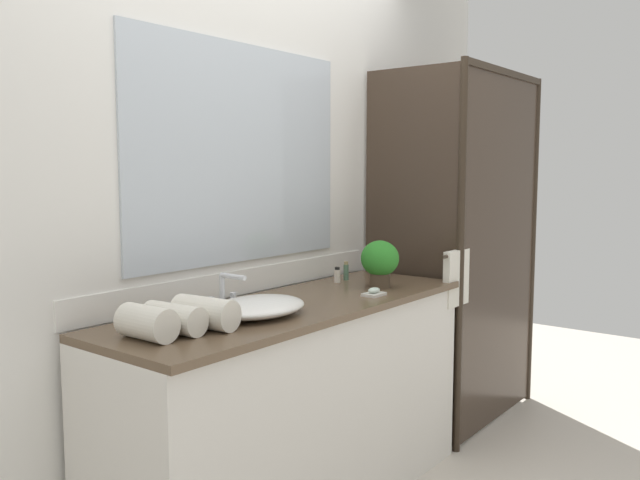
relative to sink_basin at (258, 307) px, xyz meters
The scene contains 13 objects.
wall_back_with_mirror 0.60m from the sink_basin, 53.75° to the left, with size 4.40×0.06×2.60m.
vanity_cabinet 0.56m from the sink_basin, ahead, with size 1.80×0.58×0.90m.
shower_enclosure 1.57m from the sink_basin, ahead, with size 1.20×0.59×2.00m.
sink_basin is the anchor object (origin of this frame).
faucet 0.18m from the sink_basin, 90.00° to the left, with size 0.17×0.15×0.15m.
potted_plant 0.79m from the sink_basin, ahead, with size 0.18×0.18×0.22m.
soap_dish 0.62m from the sink_basin, 11.63° to the right, with size 0.10×0.07×0.04m.
amenity_bottle_body_wash 0.81m from the sink_basin, 14.79° to the left, with size 0.03×0.03×0.08m.
amenity_bottle_conditioner 0.89m from the sink_basin, 13.82° to the left, with size 0.03×0.03×0.09m.
amenity_bottle_lotion 1.08m from the sink_basin, ahead, with size 0.03×0.03×0.07m.
rolled_towel_near_edge 0.48m from the sink_basin, behind, with size 0.11×0.11×0.20m, color silver.
rolled_towel_middle 0.37m from the sink_basin, behind, with size 0.10×0.10×0.23m, color silver.
rolled_towel_far_edge 0.26m from the sink_basin, behind, with size 0.11×0.11×0.24m, color silver.
Camera 1 is at (-2.05, -1.72, 1.45)m, focal length 36.73 mm.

